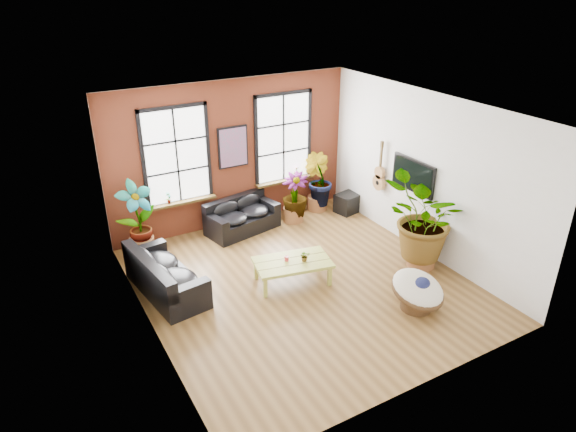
# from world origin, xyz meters

# --- Properties ---
(room) EXTENTS (6.04, 6.54, 3.54)m
(room) POSITION_xyz_m (0.00, 0.15, 1.75)
(room) COLOR brown
(room) RESTS_ON ground
(sofa_back) EXTENTS (1.84, 1.16, 0.79)m
(sofa_back) POSITION_xyz_m (-0.06, 2.76, 0.36)
(sofa_back) COLOR black
(sofa_back) RESTS_ON ground
(sofa_left) EXTENTS (1.14, 2.15, 0.81)m
(sofa_left) POSITION_xyz_m (-2.49, 1.06, 0.37)
(sofa_left) COLOR black
(sofa_left) RESTS_ON ground
(coffee_table) EXTENTS (1.63, 1.14, 0.57)m
(coffee_table) POSITION_xyz_m (-0.14, 0.17, 0.42)
(coffee_table) COLOR #9DA23A
(coffee_table) RESTS_ON ground
(papasan_chair) EXTENTS (1.27, 1.28, 0.75)m
(papasan_chair) POSITION_xyz_m (1.40, -1.73, 0.39)
(papasan_chair) COLOR #4C321B
(papasan_chair) RESTS_ON ground
(poster) EXTENTS (0.74, 0.06, 0.98)m
(poster) POSITION_xyz_m (0.00, 3.18, 1.95)
(poster) COLOR black
(poster) RESTS_ON room
(tv_wall_unit) EXTENTS (0.13, 1.86, 1.20)m
(tv_wall_unit) POSITION_xyz_m (2.93, 0.60, 1.54)
(tv_wall_unit) COLOR black
(tv_wall_unit) RESTS_ON room
(media_box) EXTENTS (0.68, 0.60, 0.49)m
(media_box) POSITION_xyz_m (2.75, 2.33, 0.24)
(media_box) COLOR black
(media_box) RESTS_ON ground
(pot_back_left) EXTENTS (0.69, 0.69, 0.39)m
(pot_back_left) POSITION_xyz_m (-2.44, 2.78, 0.20)
(pot_back_left) COLOR brown
(pot_back_left) RESTS_ON ground
(pot_back_right) EXTENTS (0.56, 0.56, 0.36)m
(pot_back_right) POSITION_xyz_m (2.15, 2.85, 0.18)
(pot_back_right) COLOR brown
(pot_back_right) RESTS_ON ground
(pot_right_wall) EXTENTS (0.63, 0.63, 0.43)m
(pot_right_wall) POSITION_xyz_m (2.53, -0.63, 0.21)
(pot_right_wall) COLOR brown
(pot_right_wall) RESTS_ON ground
(pot_mid) EXTENTS (0.66, 0.66, 0.36)m
(pot_mid) POSITION_xyz_m (1.26, 2.57, 0.18)
(pot_mid) COLOR brown
(pot_mid) RESTS_ON ground
(floor_plant_back_left) EXTENTS (0.95, 0.76, 1.57)m
(floor_plant_back_left) POSITION_xyz_m (-2.46, 2.75, 0.94)
(floor_plant_back_left) COLOR #0F3A0F
(floor_plant_back_left) RESTS_ON ground
(floor_plant_back_right) EXTENTS (0.85, 0.92, 1.35)m
(floor_plant_back_right) POSITION_xyz_m (2.16, 2.85, 0.82)
(floor_plant_back_right) COLOR #0F3A0F
(floor_plant_back_right) RESTS_ON ground
(floor_plant_right_wall) EXTENTS (2.06, 1.94, 1.83)m
(floor_plant_right_wall) POSITION_xyz_m (2.49, -0.62, 1.08)
(floor_plant_right_wall) COLOR #0F3A0F
(floor_plant_right_wall) RESTS_ON ground
(floor_plant_mid) EXTENTS (0.88, 0.88, 1.12)m
(floor_plant_mid) POSITION_xyz_m (1.30, 2.55, 0.70)
(floor_plant_mid) COLOR #0F3A0F
(floor_plant_mid) RESTS_ON ground
(table_plant) EXTENTS (0.24, 0.23, 0.22)m
(table_plant) POSITION_xyz_m (0.07, 0.05, 0.59)
(table_plant) COLOR #0F3A0F
(table_plant) RESTS_ON coffee_table
(sill_plant_left) EXTENTS (0.17, 0.17, 0.27)m
(sill_plant_left) POSITION_xyz_m (-1.65, 3.13, 1.04)
(sill_plant_left) COLOR #0F3A0F
(sill_plant_left) RESTS_ON room
(sill_plant_right) EXTENTS (0.19, 0.19, 0.27)m
(sill_plant_right) POSITION_xyz_m (1.70, 3.13, 1.04)
(sill_plant_right) COLOR #0F3A0F
(sill_plant_right) RESTS_ON room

